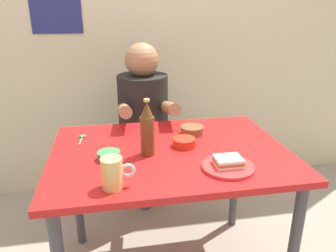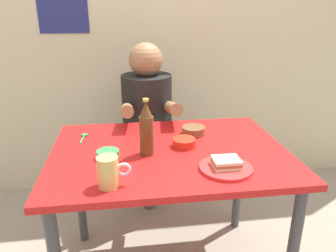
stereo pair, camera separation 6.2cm
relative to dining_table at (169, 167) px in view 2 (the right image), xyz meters
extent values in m
cube|color=beige|center=(0.00, 1.05, 0.65)|extent=(4.40, 0.08, 2.60)
cube|color=red|center=(0.00, 0.00, 0.08)|extent=(1.10, 0.80, 0.03)
cylinder|color=#3F3F44|center=(-0.49, 0.34, -0.29)|extent=(0.05, 0.05, 0.71)
cylinder|color=#3F3F44|center=(0.49, 0.34, -0.29)|extent=(0.05, 0.05, 0.71)
cylinder|color=#4C4C51|center=(-0.06, 0.63, -0.44)|extent=(0.08, 0.08, 0.41)
cylinder|color=#2D2D33|center=(-0.06, 0.63, -0.22)|extent=(0.34, 0.34, 0.04)
cylinder|color=black|center=(-0.06, 0.63, 0.06)|extent=(0.32, 0.32, 0.52)
sphere|color=#A0704C|center=(-0.06, 0.63, 0.42)|extent=(0.21, 0.21, 0.21)
cylinder|color=#A0704C|center=(-0.19, 0.38, 0.18)|extent=(0.07, 0.31, 0.14)
cylinder|color=#A0704C|center=(0.07, 0.38, 0.18)|extent=(0.07, 0.31, 0.14)
cylinder|color=red|center=(0.20, -0.23, 0.10)|extent=(0.22, 0.22, 0.01)
cube|color=beige|center=(0.20, -0.23, 0.11)|extent=(0.11, 0.09, 0.01)
cube|color=#9E592D|center=(0.20, -0.23, 0.13)|extent=(0.11, 0.09, 0.01)
cube|color=beige|center=(0.20, -0.23, 0.14)|extent=(0.11, 0.09, 0.01)
cylinder|color=#D1BC66|center=(-0.27, -0.30, 0.15)|extent=(0.08, 0.08, 0.12)
torus|color=silver|center=(-0.21, -0.30, 0.16)|extent=(0.06, 0.01, 0.06)
cylinder|color=#593819|center=(-0.11, -0.03, 0.18)|extent=(0.06, 0.06, 0.18)
cone|color=#593819|center=(-0.11, -0.03, 0.31)|extent=(0.05, 0.05, 0.07)
cylinder|color=#BFB74C|center=(-0.11, -0.03, 0.35)|extent=(0.03, 0.03, 0.01)
cylinder|color=#388C4C|center=(-0.28, -0.05, 0.11)|extent=(0.10, 0.10, 0.03)
cylinder|color=#5B643A|center=(-0.28, -0.05, 0.12)|extent=(0.08, 0.08, 0.02)
cylinder|color=red|center=(0.07, 0.03, 0.11)|extent=(0.11, 0.11, 0.04)
cylinder|color=#A33521|center=(0.07, 0.03, 0.12)|extent=(0.09, 0.09, 0.02)
cylinder|color=brown|center=(0.15, 0.17, 0.11)|extent=(0.12, 0.12, 0.04)
cylinder|color=brown|center=(0.15, 0.17, 0.12)|extent=(0.10, 0.10, 0.02)
cylinder|color=#26A559|center=(-0.42, 0.17, 0.10)|extent=(0.02, 0.11, 0.01)
ellipsoid|color=#26A559|center=(-0.41, 0.23, 0.10)|extent=(0.04, 0.02, 0.01)
camera|label=1|loc=(-0.26, -1.36, 0.73)|focal=34.43mm
camera|label=2|loc=(-0.20, -1.37, 0.73)|focal=34.43mm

